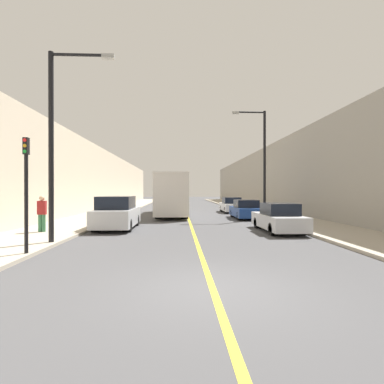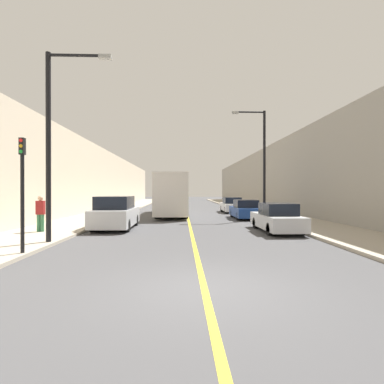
{
  "view_description": "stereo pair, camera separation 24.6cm",
  "coord_description": "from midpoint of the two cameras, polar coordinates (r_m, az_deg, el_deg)",
  "views": [
    {
      "loc": [
        -0.74,
        -6.53,
        2.16
      ],
      "look_at": [
        0.4,
        19.43,
        2.05
      ],
      "focal_mm": 28.0,
      "sensor_mm": 36.0,
      "label": 1
    },
    {
      "loc": [
        -0.5,
        -6.54,
        2.16
      ],
      "look_at": [
        0.4,
        19.43,
        2.05
      ],
      "focal_mm": 28.0,
      "sensor_mm": 36.0,
      "label": 2
    }
  ],
  "objects": [
    {
      "name": "street_lamp_right",
      "position": [
        23.57,
        12.87,
        6.49
      ],
      "size": [
        2.59,
        0.24,
        8.12
      ],
      "color": "black",
      "rests_on": "sidewalk_right"
    },
    {
      "name": "street_lamp_left",
      "position": [
        13.25,
        -24.84,
        10.06
      ],
      "size": [
        2.59,
        0.24,
        7.53
      ],
      "color": "black",
      "rests_on": "sidewalk_left"
    },
    {
      "name": "building_row_right",
      "position": [
        38.47,
        15.59,
        2.43
      ],
      "size": [
        4.0,
        72.0,
        7.27
      ],
      "primitive_type": "cube",
      "color": "gray",
      "rests_on": "ground"
    },
    {
      "name": "building_row_left",
      "position": [
        38.1,
        -18.84,
        2.2
      ],
      "size": [
        4.0,
        72.0,
        6.95
      ],
      "primitive_type": "cube",
      "color": "beige",
      "rests_on": "ground"
    },
    {
      "name": "road_center_line",
      "position": [
        36.61,
        -1.54,
        -3.14
      ],
      "size": [
        0.16,
        72.0,
        0.01
      ],
      "primitive_type": "cube",
      "color": "gold",
      "rests_on": "ground"
    },
    {
      "name": "traffic_light",
      "position": [
        11.16,
        -29.59,
        0.36
      ],
      "size": [
        0.16,
        0.18,
        3.76
      ],
      "color": "black",
      "rests_on": "sidewalk_left"
    },
    {
      "name": "pedestrian",
      "position": [
        16.65,
        -27.07,
        -3.61
      ],
      "size": [
        0.39,
        0.25,
        1.78
      ],
      "color": "#336B47",
      "rests_on": "sidewalk_left"
    },
    {
      "name": "car_right_mid",
      "position": [
        23.54,
        9.88,
        -3.42
      ],
      "size": [
        1.82,
        4.26,
        1.46
      ],
      "color": "navy",
      "rests_on": "ground"
    },
    {
      "name": "car_right_far",
      "position": [
        30.14,
        7.24,
        -2.57
      ],
      "size": [
        1.8,
        4.54,
        1.51
      ],
      "color": "silver",
      "rests_on": "ground"
    },
    {
      "name": "parked_suv_left",
      "position": [
        17.56,
        -14.48,
        -4.02
      ],
      "size": [
        2.03,
        4.65,
        1.85
      ],
      "color": "silver",
      "rests_on": "ground"
    },
    {
      "name": "bus",
      "position": [
        26.69,
        -3.97,
        -0.39
      ],
      "size": [
        2.57,
        11.22,
        3.52
      ],
      "color": "silver",
      "rests_on": "ground"
    },
    {
      "name": "sidewalk_left",
      "position": [
        37.22,
        -13.04,
        -3.0
      ],
      "size": [
        3.82,
        72.0,
        0.13
      ],
      "primitive_type": "cube",
      "color": "#A89E8C",
      "rests_on": "ground"
    },
    {
      "name": "sidewalk_right",
      "position": [
        37.47,
        9.88,
        -2.97
      ],
      "size": [
        3.82,
        72.0,
        0.13
      ],
      "primitive_type": "cube",
      "color": "#A89E8C",
      "rests_on": "ground"
    },
    {
      "name": "car_right_near",
      "position": [
        16.49,
        15.73,
        -4.91
      ],
      "size": [
        1.75,
        4.53,
        1.51
      ],
      "color": "silver",
      "rests_on": "ground"
    },
    {
      "name": "ground_plane",
      "position": [
        6.92,
        2.9,
        -17.97
      ],
      "size": [
        200.0,
        200.0,
        0.0
      ],
      "primitive_type": "plane",
      "color": "#474749"
    }
  ]
}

